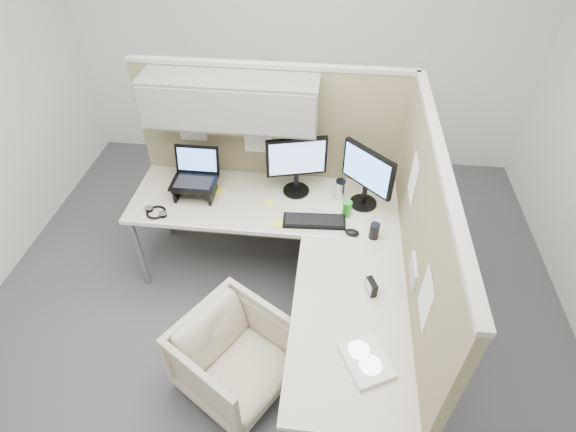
# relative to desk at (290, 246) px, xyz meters

# --- Properties ---
(ground) EXTENTS (4.50, 4.50, 0.00)m
(ground) POSITION_rel_desk_xyz_m (-0.12, -0.13, -0.69)
(ground) COLOR #434349
(ground) RESTS_ON ground
(partition_back) EXTENTS (2.00, 0.36, 1.63)m
(partition_back) POSITION_rel_desk_xyz_m (-0.34, 0.70, 0.41)
(partition_back) COLOR #8A7E5A
(partition_back) RESTS_ON ground
(partition_right) EXTENTS (0.07, 2.03, 1.63)m
(partition_right) POSITION_rel_desk_xyz_m (0.78, -0.19, 0.13)
(partition_right) COLOR #8A7E5A
(partition_right) RESTS_ON ground
(desk) EXTENTS (2.00, 1.98, 0.73)m
(desk) POSITION_rel_desk_xyz_m (0.00, 0.00, 0.00)
(desk) COLOR beige
(desk) RESTS_ON ground
(office_chair) EXTENTS (0.83, 0.84, 0.64)m
(office_chair) POSITION_rel_desk_xyz_m (-0.27, -0.64, -0.36)
(office_chair) COLOR beige
(office_chair) RESTS_ON ground
(monitor_left) EXTENTS (0.43, 0.20, 0.47)m
(monitor_left) POSITION_rel_desk_xyz_m (-0.01, 0.54, 0.32)
(monitor_left) COLOR black
(monitor_left) RESTS_ON desk
(monitor_right) EXTENTS (0.34, 0.33, 0.47)m
(monitor_right) POSITION_rel_desk_xyz_m (0.49, 0.45, 0.32)
(monitor_right) COLOR black
(monitor_right) RESTS_ON desk
(laptop_station) EXTENTS (0.33, 0.28, 0.34)m
(laptop_station) POSITION_rel_desk_xyz_m (-0.75, 0.44, 0.18)
(laptop_station) COLOR black
(laptop_station) RESTS_ON desk
(keyboard) EXTENTS (0.44, 0.17, 0.02)m
(keyboard) POSITION_rel_desk_xyz_m (0.15, 0.21, 0.05)
(keyboard) COLOR black
(keyboard) RESTS_ON desk
(mouse) EXTENTS (0.11, 0.08, 0.04)m
(mouse) POSITION_rel_desk_xyz_m (0.42, 0.12, 0.06)
(mouse) COLOR black
(mouse) RESTS_ON desk
(travel_mug) EXTENTS (0.07, 0.07, 0.16)m
(travel_mug) POSITION_rel_desk_xyz_m (0.32, 0.51, 0.12)
(travel_mug) COLOR silver
(travel_mug) RESTS_ON desk
(soda_can_green) EXTENTS (0.07, 0.07, 0.12)m
(soda_can_green) POSITION_rel_desk_xyz_m (0.56, 0.11, 0.10)
(soda_can_green) COLOR black
(soda_can_green) RESTS_ON desk
(soda_can_silver) EXTENTS (0.07, 0.07, 0.12)m
(soda_can_silver) POSITION_rel_desk_xyz_m (0.38, 0.32, 0.10)
(soda_can_silver) COLOR #268C1E
(soda_can_silver) RESTS_ON desk
(sticky_note_d) EXTENTS (0.08, 0.08, 0.01)m
(sticky_note_d) POSITION_rel_desk_xyz_m (-0.20, 0.38, 0.05)
(sticky_note_d) COLOR yellow
(sticky_note_d) RESTS_ON desk
(sticky_note_c) EXTENTS (0.10, 0.10, 0.01)m
(sticky_note_c) POSITION_rel_desk_xyz_m (-0.59, 0.47, 0.05)
(sticky_note_c) COLOR yellow
(sticky_note_c) RESTS_ON desk
(sticky_note_b) EXTENTS (0.09, 0.09, 0.01)m
(sticky_note_b) POSITION_rel_desk_xyz_m (-0.10, 0.16, 0.05)
(sticky_note_b) COLOR yellow
(sticky_note_b) RESTS_ON desk
(headphones) EXTENTS (0.19, 0.19, 0.03)m
(headphones) POSITION_rel_desk_xyz_m (-0.99, 0.18, 0.05)
(headphones) COLOR black
(headphones) RESTS_ON desk
(paper_stack) EXTENTS (0.31, 0.34, 0.03)m
(paper_stack) POSITION_rel_desk_xyz_m (0.50, -0.84, 0.06)
(paper_stack) COLOR white
(paper_stack) RESTS_ON desk
(desk_clock) EXTENTS (0.07, 0.10, 0.09)m
(desk_clock) POSITION_rel_desk_xyz_m (0.53, -0.37, 0.09)
(desk_clock) COLOR black
(desk_clock) RESTS_ON desk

